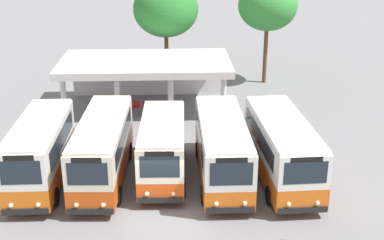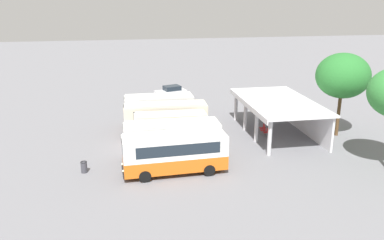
% 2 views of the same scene
% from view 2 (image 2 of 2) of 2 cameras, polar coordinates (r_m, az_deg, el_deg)
% --- Properties ---
extents(ground_plane, '(180.00, 180.00, 0.00)m').
position_cam_2_polar(ground_plane, '(36.35, -8.36, -3.95)').
color(ground_plane, slate).
extents(city_bus_nearest_orange, '(2.26, 7.17, 3.28)m').
position_cam_2_polar(city_bus_nearest_orange, '(41.60, -4.74, 1.59)').
color(city_bus_nearest_orange, black).
rests_on(city_bus_nearest_orange, ground).
extents(city_bus_second_in_row, '(2.43, 8.14, 3.18)m').
position_cam_2_polar(city_bus_second_in_row, '(38.82, -3.79, 0.36)').
color(city_bus_second_in_row, black).
rests_on(city_bus_second_in_row, ground).
extents(city_bus_middle_cream, '(2.40, 6.66, 3.03)m').
position_cam_2_polar(city_bus_middle_cream, '(36.06, -3.08, -1.11)').
color(city_bus_middle_cream, black).
rests_on(city_bus_middle_cream, ground).
extents(city_bus_fourth_amber, '(2.37, 8.06, 3.13)m').
position_cam_2_polar(city_bus_fourth_amber, '(33.24, -2.88, -2.65)').
color(city_bus_fourth_amber, black).
rests_on(city_bus_fourth_amber, ground).
extents(city_bus_fifth_blue, '(2.70, 8.05, 3.17)m').
position_cam_2_polar(city_bus_fifth_blue, '(30.48, -2.49, -4.54)').
color(city_bus_fifth_blue, black).
rests_on(city_bus_fifth_blue, ground).
extents(parked_car_flank, '(2.89, 4.39, 1.62)m').
position_cam_2_polar(parked_car_flank, '(53.14, -3.01, 4.05)').
color(parked_car_flank, black).
rests_on(parked_car_flank, ground).
extents(terminal_canopy, '(11.54, 6.46, 3.40)m').
position_cam_2_polar(terminal_canopy, '(39.82, 12.96, 1.76)').
color(terminal_canopy, silver).
rests_on(terminal_canopy, ground).
extents(waiting_chair_end_by_column, '(0.45, 0.45, 0.86)m').
position_cam_2_polar(waiting_chair_end_by_column, '(40.37, 10.06, -1.04)').
color(waiting_chair_end_by_column, slate).
rests_on(waiting_chair_end_by_column, ground).
extents(waiting_chair_second_from_end, '(0.45, 0.45, 0.86)m').
position_cam_2_polar(waiting_chair_second_from_end, '(39.75, 10.17, -1.35)').
color(waiting_chair_second_from_end, slate).
rests_on(waiting_chair_second_from_end, ground).
extents(waiting_chair_middle_seat, '(0.45, 0.45, 0.86)m').
position_cam_2_polar(waiting_chair_middle_seat, '(39.19, 10.57, -1.65)').
color(waiting_chair_middle_seat, slate).
rests_on(waiting_chair_middle_seat, ground).
extents(roadside_tree_behind_canopy, '(4.98, 4.98, 8.03)m').
position_cam_2_polar(roadside_tree_behind_canopy, '(40.13, 20.72, 5.92)').
color(roadside_tree_behind_canopy, brown).
rests_on(roadside_tree_behind_canopy, ground).
extents(litter_bin_apron, '(0.49, 0.49, 0.90)m').
position_cam_2_polar(litter_bin_apron, '(32.13, -15.15, -6.49)').
color(litter_bin_apron, '#3F3F47').
rests_on(litter_bin_apron, ground).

